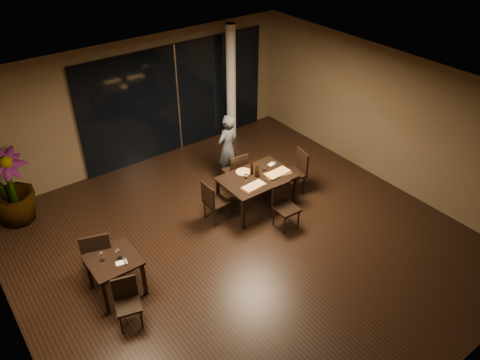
% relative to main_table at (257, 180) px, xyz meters
% --- Properties ---
extents(ground, '(8.00, 8.00, 0.00)m').
position_rel_main_table_xyz_m(ground, '(-1.00, -0.80, -0.68)').
color(ground, black).
rests_on(ground, ground).
extents(wall_back, '(8.00, 0.10, 3.00)m').
position_rel_main_table_xyz_m(wall_back, '(-1.00, 3.25, 0.82)').
color(wall_back, brown).
rests_on(wall_back, ground).
extents(wall_front, '(8.00, 0.10, 3.00)m').
position_rel_main_table_xyz_m(wall_front, '(-1.00, -4.85, 0.82)').
color(wall_front, brown).
rests_on(wall_front, ground).
extents(wall_right, '(0.10, 8.00, 3.00)m').
position_rel_main_table_xyz_m(wall_right, '(3.05, -0.80, 0.82)').
color(wall_right, brown).
rests_on(wall_right, ground).
extents(ceiling, '(8.00, 8.00, 0.04)m').
position_rel_main_table_xyz_m(ceiling, '(-1.00, -0.80, 2.34)').
color(ceiling, white).
rests_on(ceiling, wall_back).
extents(window_panel, '(5.00, 0.06, 2.70)m').
position_rel_main_table_xyz_m(window_panel, '(0.00, 3.16, 0.67)').
color(window_panel, black).
rests_on(window_panel, ground).
extents(column, '(0.24, 0.24, 3.00)m').
position_rel_main_table_xyz_m(column, '(1.40, 2.85, 0.82)').
color(column, silver).
rests_on(column, ground).
extents(main_table, '(1.50, 1.00, 0.75)m').
position_rel_main_table_xyz_m(main_table, '(0.00, 0.00, 0.00)').
color(main_table, black).
rests_on(main_table, ground).
extents(side_table, '(0.80, 0.80, 0.75)m').
position_rel_main_table_xyz_m(side_table, '(-3.40, -0.50, -0.05)').
color(side_table, black).
rests_on(side_table, ground).
extents(chair_main_far, '(0.48, 0.48, 0.94)m').
position_rel_main_table_xyz_m(chair_main_far, '(0.01, 0.73, -0.15)').
color(chair_main_far, black).
rests_on(chair_main_far, ground).
extents(chair_main_near, '(0.45, 0.45, 0.93)m').
position_rel_main_table_xyz_m(chair_main_near, '(0.05, -0.81, -0.15)').
color(chair_main_near, black).
rests_on(chair_main_near, ground).
extents(chair_main_left, '(0.43, 0.43, 0.92)m').
position_rel_main_table_xyz_m(chair_main_left, '(-1.02, 0.13, -0.16)').
color(chair_main_left, black).
rests_on(chair_main_left, ground).
extents(chair_main_right, '(0.56, 0.56, 1.01)m').
position_rel_main_table_xyz_m(chair_main_right, '(1.05, -0.07, -0.11)').
color(chair_main_right, black).
rests_on(chair_main_right, ground).
extents(chair_side_far, '(0.62, 0.62, 1.06)m').
position_rel_main_table_xyz_m(chair_side_far, '(-3.50, -0.02, -0.09)').
color(chair_side_far, black).
rests_on(chair_side_far, ground).
extents(chair_side_near, '(0.48, 0.48, 0.84)m').
position_rel_main_table_xyz_m(chair_side_near, '(-3.51, -1.17, -0.21)').
color(chair_side_near, black).
rests_on(chair_side_near, ground).
extents(diner, '(0.62, 0.49, 1.61)m').
position_rel_main_table_xyz_m(diner, '(0.14, 1.25, 0.13)').
color(diner, '#313336').
rests_on(diner, ground).
extents(potted_plant, '(1.16, 1.16, 1.62)m').
position_rel_main_table_xyz_m(potted_plant, '(-4.22, 2.54, 0.13)').
color(potted_plant, '#1B4818').
rests_on(potted_plant, ground).
extents(pizza_board_left, '(0.54, 0.31, 0.01)m').
position_rel_main_table_xyz_m(pizza_board_left, '(-0.29, -0.26, 0.08)').
color(pizza_board_left, '#3F2314').
rests_on(pizza_board_left, main_table).
extents(pizza_board_right, '(0.59, 0.36, 0.01)m').
position_rel_main_table_xyz_m(pizza_board_right, '(0.41, -0.17, 0.08)').
color(pizza_board_right, '#4E3519').
rests_on(pizza_board_right, main_table).
extents(oblong_pizza_left, '(0.47, 0.24, 0.02)m').
position_rel_main_table_xyz_m(oblong_pizza_left, '(-0.29, -0.26, 0.10)').
color(oblong_pizza_left, maroon).
rests_on(oblong_pizza_left, pizza_board_left).
extents(oblong_pizza_right, '(0.52, 0.26, 0.02)m').
position_rel_main_table_xyz_m(oblong_pizza_right, '(0.41, -0.17, 0.10)').
color(oblong_pizza_right, '#6A0F09').
rests_on(oblong_pizza_right, pizza_board_right).
extents(round_pizza, '(0.31, 0.31, 0.01)m').
position_rel_main_table_xyz_m(round_pizza, '(-0.13, 0.30, 0.08)').
color(round_pizza, '#B21A13').
rests_on(round_pizza, main_table).
extents(bottle_a, '(0.06, 0.06, 0.27)m').
position_rel_main_table_xyz_m(bottle_a, '(-0.01, 0.02, 0.21)').
color(bottle_a, black).
rests_on(bottle_a, main_table).
extents(bottle_b, '(0.06, 0.06, 0.28)m').
position_rel_main_table_xyz_m(bottle_b, '(0.01, -0.02, 0.21)').
color(bottle_b, black).
rests_on(bottle_b, main_table).
extents(bottle_c, '(0.07, 0.07, 0.32)m').
position_rel_main_table_xyz_m(bottle_c, '(-0.03, 0.15, 0.23)').
color(bottle_c, black).
rests_on(bottle_c, main_table).
extents(tumbler_left, '(0.07, 0.07, 0.08)m').
position_rel_main_table_xyz_m(tumbler_left, '(-0.21, 0.10, 0.12)').
color(tumbler_left, white).
rests_on(tumbler_left, main_table).
extents(tumbler_right, '(0.08, 0.08, 0.09)m').
position_rel_main_table_xyz_m(tumbler_right, '(0.27, 0.11, 0.12)').
color(tumbler_right, white).
rests_on(tumbler_right, main_table).
extents(napkin_near, '(0.20, 0.16, 0.01)m').
position_rel_main_table_xyz_m(napkin_near, '(0.55, -0.11, 0.08)').
color(napkin_near, white).
rests_on(napkin_near, main_table).
extents(napkin_far, '(0.19, 0.13, 0.01)m').
position_rel_main_table_xyz_m(napkin_far, '(0.56, 0.19, 0.08)').
color(napkin_far, silver).
rests_on(napkin_far, main_table).
extents(wine_glass_a, '(0.08, 0.08, 0.18)m').
position_rel_main_table_xyz_m(wine_glass_a, '(-3.54, -0.44, 0.16)').
color(wine_glass_a, white).
rests_on(wine_glass_a, side_table).
extents(wine_glass_b, '(0.08, 0.08, 0.19)m').
position_rel_main_table_xyz_m(wine_glass_b, '(-3.31, -0.54, 0.17)').
color(wine_glass_b, white).
rests_on(wine_glass_b, side_table).
extents(side_napkin, '(0.20, 0.15, 0.01)m').
position_rel_main_table_xyz_m(side_napkin, '(-3.33, -0.68, 0.08)').
color(side_napkin, white).
rests_on(side_napkin, side_table).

